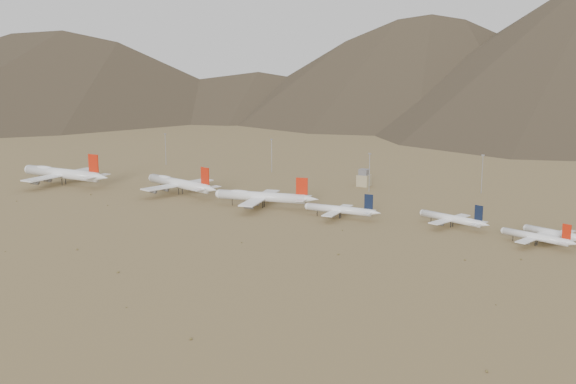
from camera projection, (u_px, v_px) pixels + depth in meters
The scene contains 15 objects.
ground at pixel (229, 215), 409.84m from camera, with size 3000.00×3000.00×0.00m, color #A38B54.
mountain_ridge at pixel (550, 13), 1145.17m from camera, with size 4400.00×1000.00×300.00m.
widebody_west at pixel (62, 173), 501.39m from camera, with size 79.20×60.50×23.52m.
widebody_centre at pixel (179, 183), 469.11m from camera, with size 67.87×53.47×20.54m.
widebody_east at pixel (262, 196), 429.46m from camera, with size 64.14×50.37×19.33m.
narrowbody_a at pixel (341, 210), 402.33m from camera, with size 45.58×32.80×15.04m.
narrowbody_b at pixel (453, 219), 381.95m from camera, with size 42.08×31.21×14.30m.
narrowbody_c at pixel (537, 237), 346.20m from camera, with size 38.65×28.55×13.05m.
narrowbody_d at pixel (560, 235), 350.47m from camera, with size 39.27×29.22×13.42m.
control_tower at pixel (364, 179), 496.02m from camera, with size 8.00×8.00×12.00m.
mast_far_west at pixel (166, 148), 586.83m from camera, with size 2.00×0.60×25.70m.
mast_west at pixel (272, 154), 552.08m from camera, with size 2.00×0.60×25.70m.
mast_centre at pixel (369, 170), 476.24m from camera, with size 2.00×0.60×25.70m.
mast_east at pixel (482, 172), 469.70m from camera, with size 2.00×0.60×25.70m.
desert_scrub at pixel (185, 258), 325.55m from camera, with size 430.30×179.49×0.81m.
Camera 1 is at (228.88, -329.05, 92.84)m, focal length 45.00 mm.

